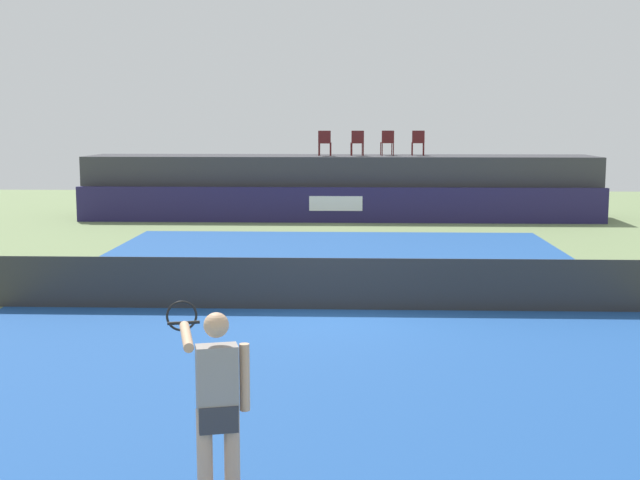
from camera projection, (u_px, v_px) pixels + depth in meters
ground_plane at (332, 279)px, 18.45m from camera, size 48.00×48.00×0.00m
court_inner at (328, 309)px, 15.49m from camera, size 12.00×22.00×0.00m
sponsor_wall at (339, 205)px, 28.76m from camera, size 18.00×0.22×1.20m
spectator_platform at (340, 186)px, 30.48m from camera, size 18.00×2.80×2.20m
spectator_chair_far_left at (325, 142)px, 29.93m from camera, size 0.46×0.46×0.89m
spectator_chair_left at (357, 142)px, 30.01m from camera, size 0.48×0.48×0.89m
spectator_chair_center at (387, 142)px, 30.30m from camera, size 0.48×0.48×0.89m
spectator_chair_right at (418, 142)px, 30.25m from camera, size 0.45×0.45×0.89m
tennis_net at (328, 284)px, 15.42m from camera, size 12.40×0.02×0.95m
tennis_player at (217, 402)px, 7.42m from camera, size 0.91×1.11×1.77m
tennis_ball at (268, 270)px, 19.43m from camera, size 0.07×0.07×0.07m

